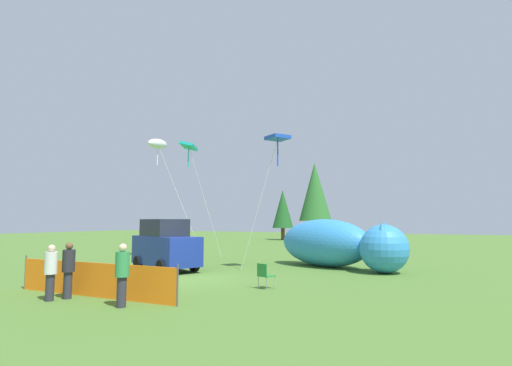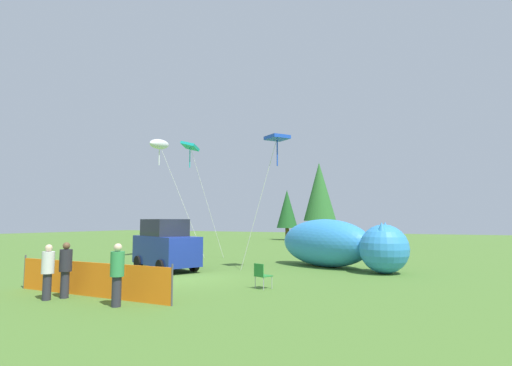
{
  "view_description": "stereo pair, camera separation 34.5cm",
  "coord_description": "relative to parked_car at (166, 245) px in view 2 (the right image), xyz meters",
  "views": [
    {
      "loc": [
        9.26,
        -13.21,
        2.24
      ],
      "look_at": [
        1.22,
        4.19,
        4.06
      ],
      "focal_mm": 28.0,
      "sensor_mm": 36.0,
      "label": 1
    },
    {
      "loc": [
        9.57,
        -13.07,
        2.24
      ],
      "look_at": [
        1.22,
        4.19,
        4.06
      ],
      "focal_mm": 28.0,
      "sensor_mm": 36.0,
      "label": 2
    }
  ],
  "objects": [
    {
      "name": "horizon_tree_west",
      "position": [
        -5.48,
        29.25,
        2.5
      ],
      "size": [
        2.47,
        2.47,
        5.88
      ],
      "color": "brown",
      "rests_on": "ground"
    },
    {
      "name": "folding_chair",
      "position": [
        6.08,
        -2.63,
        -0.62
      ],
      "size": [
        0.59,
        0.59,
        0.83
      ],
      "rotation": [
        0.0,
        0.0,
        1.2
      ],
      "color": "#267F33",
      "rests_on": "ground"
    },
    {
      "name": "horizon_tree_east",
      "position": [
        -2.4,
        32.23,
        4.64
      ],
      "size": [
        3.93,
        3.93,
        9.37
      ],
      "color": "brown",
      "rests_on": "ground"
    },
    {
      "name": "safety_fence",
      "position": [
        1.99,
        -6.02,
        -0.61
      ],
      "size": [
        6.19,
        0.13,
        1.1
      ],
      "rotation": [
        0.0,
        0.0,
        -0.01
      ],
      "color": "orange",
      "rests_on": "ground"
    },
    {
      "name": "kite_blue_box",
      "position": [
        4.82,
        1.71,
        4.8
      ],
      "size": [
        2.38,
        1.25,
        6.1
      ],
      "color": "silver",
      "rests_on": "ground"
    },
    {
      "name": "spectator_in_grey_shirt",
      "position": [
        3.81,
        -6.77,
        -0.22
      ],
      "size": [
        0.36,
        0.36,
        1.64
      ],
      "color": "#2D2D38",
      "rests_on": "ground"
    },
    {
      "name": "ground_plane",
      "position": [
        2.19,
        -1.72,
        -1.12
      ],
      "size": [
        120.0,
        120.0,
        0.0
      ],
      "primitive_type": "plane",
      "color": "#4C752D"
    },
    {
      "name": "kite_teal_diamond",
      "position": [
        -2.1,
        4.8,
        5.47
      ],
      "size": [
        1.94,
        2.24,
        6.99
      ],
      "color": "silver",
      "rests_on": "ground"
    },
    {
      "name": "spectator_in_yellow_shirt",
      "position": [
        1.56,
        -6.55,
        -0.24
      ],
      "size": [
        0.35,
        0.35,
        1.61
      ],
      "color": "#2D2D38",
      "rests_on": "ground"
    },
    {
      "name": "parked_car",
      "position": [
        0.0,
        0.0,
        0.0
      ],
      "size": [
        4.13,
        3.09,
        2.31
      ],
      "rotation": [
        0.0,
        0.0,
        -0.44
      ],
      "color": "navy",
      "rests_on": "ground"
    },
    {
      "name": "kite_white_ghost",
      "position": [
        -4.01,
        4.27,
        5.76
      ],
      "size": [
        2.8,
        2.87,
        7.37
      ],
      "color": "silver",
      "rests_on": "ground"
    },
    {
      "name": "spectator_in_blue_shirt",
      "position": [
        1.38,
        -6.98,
        -0.26
      ],
      "size": [
        0.34,
        0.34,
        1.57
      ],
      "color": "#2D2D38",
      "rests_on": "ground"
    },
    {
      "name": "inflatable_cat",
      "position": [
        6.83,
        4.24,
        -0.05
      ],
      "size": [
        6.94,
        4.64,
        2.32
      ],
      "rotation": [
        0.0,
        0.0,
        -0.44
      ],
      "color": "#338CD8",
      "rests_on": "ground"
    }
  ]
}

